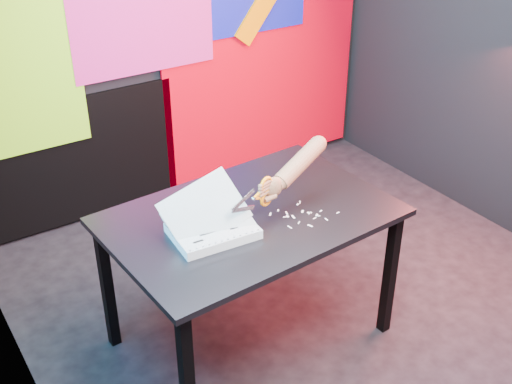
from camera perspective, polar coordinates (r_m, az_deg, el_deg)
room at (r=3.03m, az=6.05°, el=10.95°), size 3.01×3.01×2.71m
backdrop at (r=4.35m, az=-5.90°, el=11.44°), size 2.88×0.05×2.08m
work_table at (r=3.03m, az=-0.52°, el=-3.22°), size 1.36×0.95×0.75m
printout_stack at (r=2.83m, az=-3.88°, el=-3.35°), size 0.40×0.29×0.28m
scissors at (r=2.88m, az=0.67°, el=-0.09°), size 0.26×0.08×0.15m
hand_forearm at (r=3.02m, az=3.54°, el=2.28°), size 0.45×0.17×0.19m
paper_clippings at (r=2.98m, az=4.04°, el=-2.07°), size 0.29×0.22×0.00m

